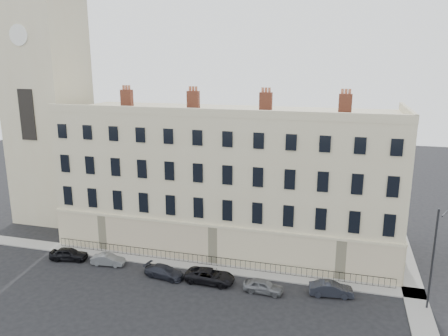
{
  "coord_description": "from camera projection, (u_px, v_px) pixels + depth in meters",
  "views": [
    {
      "loc": [
        6.06,
        -33.24,
        20.24
      ],
      "look_at": [
        -5.96,
        10.0,
        9.13
      ],
      "focal_mm": 35.0,
      "sensor_mm": 36.0,
      "label": 1
    }
  ],
  "objects": [
    {
      "name": "railings",
      "position": [
        211.0,
        261.0,
        44.01
      ],
      "size": [
        35.0,
        0.04,
        0.96
      ],
      "color": "black",
      "rests_on": "ground"
    },
    {
      "name": "ground",
      "position": [
        260.0,
        302.0,
        37.53
      ],
      "size": [
        160.0,
        160.0,
        0.0
      ],
      "primitive_type": "plane",
      "color": "black",
      "rests_on": "ground"
    },
    {
      "name": "car_f",
      "position": [
        331.0,
        289.0,
        38.43
      ],
      "size": [
        3.99,
        1.83,
        1.27
      ],
      "primitive_type": "imported",
      "rotation": [
        0.0,
        0.0,
        1.7
      ],
      "color": "black",
      "rests_on": "ground"
    },
    {
      "name": "car_e",
      "position": [
        263.0,
        286.0,
        38.98
      ],
      "size": [
        3.64,
        1.61,
        1.22
      ],
      "primitive_type": "imported",
      "rotation": [
        0.0,
        0.0,
        1.52
      ],
      "color": "slate",
      "rests_on": "ground"
    },
    {
      "name": "car_a",
      "position": [
        69.0,
        254.0,
        45.34
      ],
      "size": [
        4.09,
        2.21,
        1.32
      ],
      "primitive_type": "imported",
      "rotation": [
        0.0,
        0.0,
        1.75
      ],
      "color": "black",
      "rests_on": "ground"
    },
    {
      "name": "church_tower",
      "position": [
        46.0,
        73.0,
        53.93
      ],
      "size": [
        8.0,
        8.13,
        44.0
      ],
      "color": "beige",
      "rests_on": "ground"
    },
    {
      "name": "car_c",
      "position": [
        164.0,
        272.0,
        41.7
      ],
      "size": [
        4.21,
        2.25,
        1.16
      ],
      "primitive_type": "imported",
      "rotation": [
        0.0,
        0.0,
        1.41
      ],
      "color": "#1F212A",
      "rests_on": "ground"
    },
    {
      "name": "pavement_east_return",
      "position": [
        410.0,
        278.0,
        41.62
      ],
      "size": [
        2.0,
        24.0,
        0.12
      ],
      "primitive_type": "cube",
      "color": "gray",
      "rests_on": "ground"
    },
    {
      "name": "terrace",
      "position": [
        229.0,
        178.0,
        48.47
      ],
      "size": [
        36.22,
        12.22,
        17.0
      ],
      "color": "beige",
      "rests_on": "ground"
    },
    {
      "name": "car_b",
      "position": [
        108.0,
        260.0,
        44.24
      ],
      "size": [
        3.51,
        1.51,
        1.12
      ],
      "primitive_type": "imported",
      "rotation": [
        0.0,
        0.0,
        1.67
      ],
      "color": "slate",
      "rests_on": "ground"
    },
    {
      "name": "streetlamp",
      "position": [
        434.0,
        256.0,
        35.24
      ],
      "size": [
        0.92,
        1.79,
        8.84
      ],
      "rotation": [
        0.0,
        0.0,
        -0.42
      ],
      "color": "#292A2D",
      "rests_on": "ground"
    },
    {
      "name": "car_d",
      "position": [
        210.0,
        276.0,
        40.75
      ],
      "size": [
        4.69,
        2.25,
        1.29
      ],
      "primitive_type": "imported",
      "rotation": [
        0.0,
        0.0,
        1.55
      ],
      "color": "black",
      "rests_on": "ground"
    },
    {
      "name": "pavement_terrace",
      "position": [
        173.0,
        262.0,
        44.79
      ],
      "size": [
        48.0,
        2.0,
        0.12
      ],
      "primitive_type": "cube",
      "color": "gray",
      "rests_on": "ground"
    }
  ]
}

